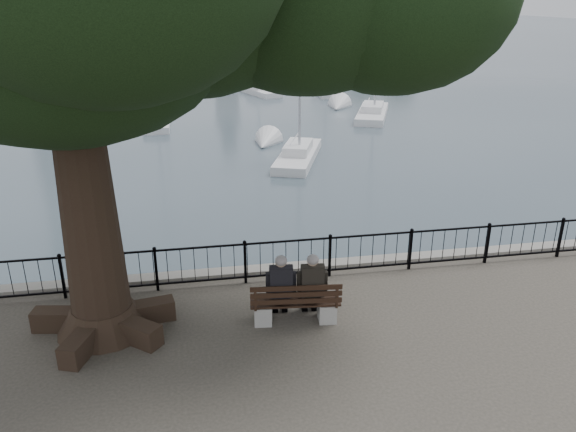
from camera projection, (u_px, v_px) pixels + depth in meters
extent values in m
cube|color=slate|center=(284.00, 288.00, 13.87)|extent=(200.00, 0.40, 1.20)
plane|color=#2E3D46|center=(194.00, 37.00, 105.66)|extent=(260.00, 260.00, 0.00)
cube|color=black|center=(288.00, 241.00, 12.87)|extent=(22.00, 0.04, 0.04)
cube|color=black|center=(288.00, 273.00, 13.17)|extent=(22.00, 0.04, 0.04)
cube|color=gray|center=(263.00, 313.00, 11.42)|extent=(0.40, 0.49, 0.41)
cube|color=gray|center=(327.00, 310.00, 11.51)|extent=(0.40, 0.49, 0.41)
cube|color=black|center=(295.00, 301.00, 11.38)|extent=(1.86, 0.69, 0.04)
cube|color=black|center=(296.00, 295.00, 11.01)|extent=(1.81, 0.23, 0.40)
cube|color=black|center=(281.00, 296.00, 11.32)|extent=(0.39, 0.34, 0.24)
cube|color=black|center=(281.00, 282.00, 11.08)|extent=(0.47, 0.29, 0.61)
sphere|color=tan|center=(281.00, 262.00, 10.96)|extent=(0.23, 0.23, 0.23)
ellipsoid|color=gray|center=(281.00, 261.00, 10.93)|extent=(0.24, 0.24, 0.21)
cube|color=black|center=(280.00, 304.00, 11.72)|extent=(0.37, 0.48, 0.45)
cube|color=black|center=(312.00, 295.00, 11.37)|extent=(0.39, 0.34, 0.24)
cube|color=black|center=(313.00, 281.00, 11.12)|extent=(0.47, 0.29, 0.61)
sphere|color=tan|center=(313.00, 261.00, 11.00)|extent=(0.23, 0.23, 0.23)
ellipsoid|color=gray|center=(313.00, 260.00, 10.97)|extent=(0.24, 0.24, 0.21)
cube|color=black|center=(310.00, 303.00, 11.76)|extent=(0.37, 0.48, 0.45)
cone|color=black|center=(104.00, 317.00, 11.16)|extent=(1.83, 1.83, 0.54)
cone|color=black|center=(84.00, 175.00, 10.07)|extent=(1.18, 1.18, 6.46)
cube|color=slate|center=(45.00, 57.00, 64.94)|extent=(10.14, 10.14, 1.40)
cube|color=slate|center=(226.00, 65.00, 57.21)|extent=(6.13, 6.13, 1.40)
cube|color=gray|center=(225.00, 39.00, 56.28)|extent=(2.25, 2.65, 4.09)
cube|color=slate|center=(224.00, 16.00, 55.48)|extent=(2.65, 3.06, 0.30)
cube|color=gray|center=(223.00, 7.00, 55.44)|extent=(1.33, 2.25, 1.43)
cube|color=silver|center=(158.00, 124.00, 33.51)|extent=(1.45, 5.22, 0.58)
cube|color=silver|center=(157.00, 115.00, 33.33)|extent=(1.06, 2.13, 0.43)
cylinder|color=#B7B8BE|center=(149.00, 25.00, 31.20)|extent=(0.12, 0.12, 10.56)
cube|color=silver|center=(298.00, 158.00, 26.40)|extent=(3.33, 5.70, 0.61)
cube|color=silver|center=(298.00, 148.00, 26.22)|extent=(1.82, 2.49, 0.46)
cylinder|color=#B7B8BE|center=(300.00, 48.00, 24.29)|extent=(0.12, 0.12, 9.43)
cube|color=silver|center=(372.00, 116.00, 35.77)|extent=(3.88, 6.28, 0.68)
cube|color=silver|center=(373.00, 108.00, 35.58)|extent=(2.09, 2.77, 0.51)
cylinder|color=#B7B8BE|center=(379.00, 24.00, 33.43)|extent=(0.14, 0.14, 10.48)
cube|color=silver|center=(31.00, 108.00, 38.15)|extent=(3.22, 5.49, 0.59)
cube|color=silver|center=(30.00, 101.00, 37.97)|extent=(1.76, 2.40, 0.44)
cylinder|color=#B7B8BE|center=(15.00, 21.00, 35.82)|extent=(0.12, 0.12, 10.69)
cube|color=silver|center=(258.00, 92.00, 44.37)|extent=(3.24, 5.51, 0.59)
cube|color=silver|center=(258.00, 86.00, 44.19)|extent=(1.77, 2.41, 0.44)
cylinder|color=#B7B8BE|center=(257.00, 17.00, 42.03)|extent=(0.12, 0.12, 10.73)
cube|color=silver|center=(325.00, 92.00, 44.51)|extent=(1.81, 5.47, 0.60)
cube|color=silver|center=(325.00, 86.00, 44.32)|extent=(1.23, 2.26, 0.45)
cylinder|color=#B7B8BE|center=(328.00, 28.00, 42.46)|extent=(0.12, 0.12, 9.09)
cube|color=silver|center=(164.00, 87.00, 46.85)|extent=(3.04, 5.98, 0.64)
cube|color=silver|center=(163.00, 81.00, 46.67)|extent=(1.74, 2.57, 0.48)
cube|color=#36322C|center=(358.00, 41.00, 88.49)|extent=(30.00, 8.00, 1.20)
cylinder|color=black|center=(330.00, 26.00, 84.92)|extent=(0.70, 0.70, 4.00)
cylinder|color=black|center=(365.00, 25.00, 87.74)|extent=(0.70, 0.70, 4.00)
cylinder|color=black|center=(403.00, 25.00, 87.80)|extent=(0.70, 0.70, 4.00)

